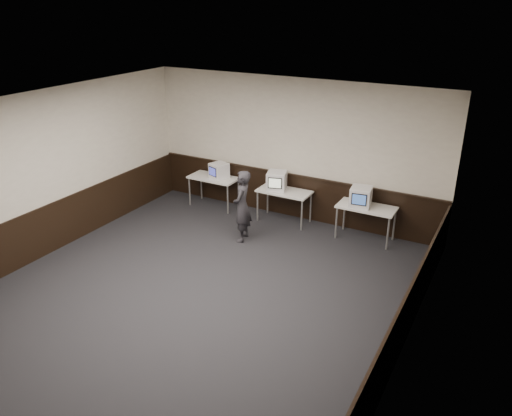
{
  "coord_description": "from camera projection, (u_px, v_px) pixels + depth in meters",
  "views": [
    {
      "loc": [
        4.47,
        -5.87,
        4.79
      ],
      "look_at": [
        0.37,
        1.6,
        1.15
      ],
      "focal_mm": 35.0,
      "sensor_mm": 36.0,
      "label": 1
    }
  ],
  "objects": [
    {
      "name": "ceiling",
      "position": [
        182.0,
        113.0,
        7.33
      ],
      "size": [
        8.0,
        8.0,
        0.0
      ],
      "primitive_type": "plane",
      "rotation": [
        3.14,
        0.0,
        0.0
      ],
      "color": "white",
      "rests_on": "back_wall"
    },
    {
      "name": "right_wall",
      "position": [
        409.0,
        264.0,
        6.41
      ],
      "size": [
        0.0,
        8.0,
        8.0
      ],
      "primitive_type": "plane",
      "rotation": [
        1.57,
        0.0,
        -1.57
      ],
      "color": "beige",
      "rests_on": "ground"
    },
    {
      "name": "wainscot_right",
      "position": [
        398.0,
        334.0,
        6.85
      ],
      "size": [
        0.04,
        7.98,
        1.0
      ],
      "primitive_type": "cube",
      "color": "black",
      "rests_on": "right_wall"
    },
    {
      "name": "emac_right",
      "position": [
        361.0,
        197.0,
        10.29
      ],
      "size": [
        0.48,
        0.5,
        0.42
      ],
      "rotation": [
        0.0,
        0.0,
        0.14
      ],
      "color": "white",
      "rests_on": "desk_right"
    },
    {
      "name": "desk_center",
      "position": [
        284.0,
        194.0,
        11.22
      ],
      "size": [
        1.2,
        0.6,
        0.75
      ],
      "color": "white",
      "rests_on": "ground"
    },
    {
      "name": "wainscot_left",
      "position": [
        48.0,
        229.0,
        9.93
      ],
      "size": [
        0.04,
        7.98,
        1.0
      ],
      "primitive_type": "cube",
      "color": "black",
      "rests_on": "left_wall"
    },
    {
      "name": "emac_left",
      "position": [
        219.0,
        171.0,
        11.91
      ],
      "size": [
        0.47,
        0.48,
        0.37
      ],
      "rotation": [
        0.0,
        0.0,
        -0.34
      ],
      "color": "white",
      "rests_on": "desk_left"
    },
    {
      "name": "emac_center",
      "position": [
        277.0,
        181.0,
        11.19
      ],
      "size": [
        0.53,
        0.54,
        0.42
      ],
      "rotation": [
        0.0,
        0.0,
        0.29
      ],
      "color": "white",
      "rests_on": "desk_center"
    },
    {
      "name": "person",
      "position": [
        242.0,
        206.0,
        10.32
      ],
      "size": [
        0.49,
        0.63,
        1.54
      ],
      "primitive_type": "imported",
      "rotation": [
        0.0,
        0.0,
        -1.34
      ],
      "color": "#27252B",
      "rests_on": "ground"
    },
    {
      "name": "desk_right",
      "position": [
        366.0,
        210.0,
        10.38
      ],
      "size": [
        1.2,
        0.6,
        0.75
      ],
      "color": "white",
      "rests_on": "ground"
    },
    {
      "name": "left_wall",
      "position": [
        38.0,
        177.0,
        9.51
      ],
      "size": [
        0.0,
        8.0,
        8.0
      ],
      "primitive_type": "plane",
      "rotation": [
        1.57,
        0.0,
        1.57
      ],
      "color": "beige",
      "rests_on": "ground"
    },
    {
      "name": "back_wall",
      "position": [
        293.0,
        150.0,
        11.19
      ],
      "size": [
        7.0,
        0.0,
        7.0
      ],
      "primitive_type": "plane",
      "rotation": [
        1.57,
        0.0,
        0.0
      ],
      "color": "beige",
      "rests_on": "ground"
    },
    {
      "name": "wainscot_back",
      "position": [
        291.0,
        196.0,
        11.6
      ],
      "size": [
        6.98,
        0.04,
        1.0
      ],
      "primitive_type": "cube",
      "color": "black",
      "rests_on": "back_wall"
    },
    {
      "name": "floor",
      "position": [
        193.0,
        297.0,
        8.59
      ],
      "size": [
        8.0,
        8.0,
        0.0
      ],
      "primitive_type": "plane",
      "color": "black",
      "rests_on": "ground"
    },
    {
      "name": "desk_left",
      "position": [
        214.0,
        180.0,
        12.06
      ],
      "size": [
        1.2,
        0.6,
        0.75
      ],
      "color": "white",
      "rests_on": "ground"
    },
    {
      "name": "wainscot_rail",
      "position": [
        291.0,
        175.0,
        11.38
      ],
      "size": [
        6.98,
        0.06,
        0.04
      ],
      "primitive_type": "cube",
      "color": "black",
      "rests_on": "wainscot_back"
    }
  ]
}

